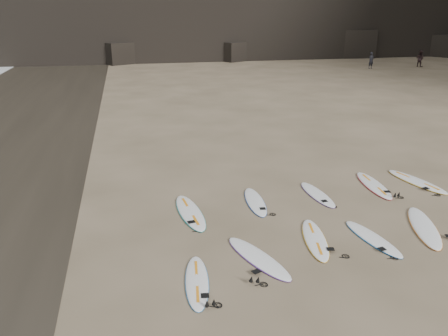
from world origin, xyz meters
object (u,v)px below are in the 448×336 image
at_px(surfboard_2, 315,239).
at_px(surfboard_4, 424,227).
at_px(surfboard_7, 317,194).
at_px(surfboard_8, 374,185).
at_px(surfboard_3, 373,238).
at_px(person_b, 420,59).
at_px(surfboard_6, 255,201).
at_px(surfboard_9, 417,181).
at_px(surfboard_1, 258,258).
at_px(person_a, 371,60).
at_px(surfboard_5, 190,212).
at_px(surfboard_0, 197,281).

relative_size(surfboard_2, surfboard_4, 0.88).
height_order(surfboard_7, surfboard_8, surfboard_8).
distance_m(surfboard_3, person_b, 43.36).
bearing_deg(surfboard_6, surfboard_9, 8.21).
bearing_deg(surfboard_6, surfboard_2, -67.35).
distance_m(surfboard_4, surfboard_8, 3.32).
height_order(surfboard_2, surfboard_4, surfboard_4).
xyz_separation_m(surfboard_1, surfboard_8, (5.62, 3.87, 0.00)).
bearing_deg(person_a, surfboard_5, -141.30).
relative_size(surfboard_8, surfboard_9, 0.99).
xyz_separation_m(surfboard_2, surfboard_3, (1.61, -0.32, -0.00)).
distance_m(surfboard_3, surfboard_6, 4.04).
bearing_deg(surfboard_2, surfboard_3, 1.73).
xyz_separation_m(surfboard_7, surfboard_8, (2.38, 0.33, 0.01)).
relative_size(surfboard_1, surfboard_8, 0.94).
distance_m(surfboard_2, person_a, 40.31).
xyz_separation_m(surfboard_0, surfboard_8, (7.36, 4.56, 0.01)).
bearing_deg(person_b, person_a, 63.20).
bearing_deg(surfboard_1, surfboard_3, -16.19).
distance_m(surfboard_5, surfboard_8, 7.00).
bearing_deg(surfboard_2, surfboard_7, 77.70).
bearing_deg(surfboard_0, surfboard_1, 29.10).
distance_m(surfboard_0, surfboard_5, 3.80).
height_order(surfboard_0, surfboard_2, surfboard_2).
bearing_deg(surfboard_7, surfboard_6, 179.42).
height_order(surfboard_6, person_a, person_a).
xyz_separation_m(surfboard_0, surfboard_9, (9.13, 4.53, 0.01)).
bearing_deg(surfboard_6, person_a, 58.89).
relative_size(surfboard_5, surfboard_9, 1.01).
xyz_separation_m(surfboard_3, surfboard_7, (-0.23, 3.26, 0.00)).
distance_m(surfboard_6, surfboard_7, 2.31).
relative_size(surfboard_6, surfboard_9, 0.87).
xyz_separation_m(surfboard_7, surfboard_9, (4.16, 0.30, 0.01)).
height_order(surfboard_4, surfboard_6, surfboard_4).
relative_size(surfboard_3, surfboard_8, 0.86).
height_order(surfboard_6, surfboard_8, surfboard_8).
distance_m(surfboard_3, surfboard_5, 5.57).
bearing_deg(surfboard_7, surfboard_1, -135.80).
distance_m(surfboard_3, surfboard_4, 1.88).
bearing_deg(surfboard_7, surfboard_3, -89.16).
bearing_deg(surfboard_7, surfboard_9, 0.85).
bearing_deg(surfboard_3, person_b, 43.83).
relative_size(surfboard_4, surfboard_6, 1.17).
height_order(surfboard_3, person_a, person_a).
bearing_deg(surfboard_8, surfboard_6, -168.13).
height_order(surfboard_4, person_a, person_a).
xyz_separation_m(surfboard_0, person_a, (25.12, 35.35, 0.84)).
height_order(surfboard_1, surfboard_8, surfboard_8).
bearing_deg(surfboard_4, surfboard_7, 147.04).
xyz_separation_m(surfboard_2, person_b, (27.72, 34.30, 0.86)).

